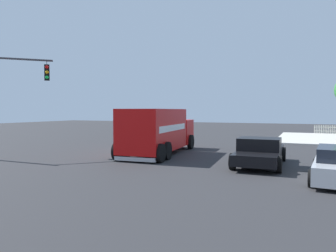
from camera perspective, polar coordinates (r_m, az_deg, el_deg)
ground_plane at (r=21.96m, az=-2.23°, el=-4.29°), size 100.00×100.00×0.00m
delivery_truck at (r=19.59m, az=-1.75°, el=-0.84°), size 3.39×7.95×2.81m
traffic_light_primary at (r=20.72m, az=-28.03°, el=6.03°), size 3.15×3.15×5.84m
pickup_black at (r=16.27m, az=16.26°, el=-4.31°), size 2.32×5.23×1.38m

